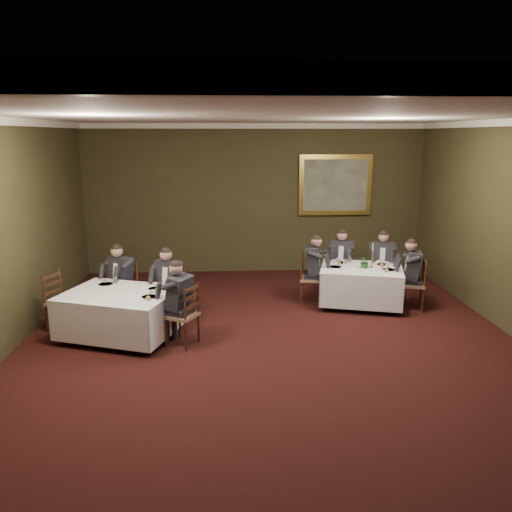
{
  "coord_description": "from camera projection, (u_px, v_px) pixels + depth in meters",
  "views": [
    {
      "loc": [
        -0.68,
        -6.79,
        3.25
      ],
      "look_at": [
        -0.16,
        1.8,
        1.15
      ],
      "focal_mm": 35.0,
      "sensor_mm": 36.0,
      "label": 1
    }
  ],
  "objects": [
    {
      "name": "chair_sec_endleft",
      "position": [
        63.0,
        314.0,
        8.46
      ],
      "size": [
        0.57,
        0.58,
        1.0
      ],
      "rotation": [
        0.0,
        0.0,
        -2.03
      ],
      "color": "#856344",
      "rests_on": "ground"
    },
    {
      "name": "centerpiece",
      "position": [
        365.0,
        261.0,
        9.52
      ],
      "size": [
        0.27,
        0.25,
        0.27
      ],
      "primitive_type": "imported",
      "rotation": [
        0.0,
        0.0,
        0.16
      ],
      "color": "#2D5926",
      "rests_on": "table_main"
    },
    {
      "name": "diner_main_backleft",
      "position": [
        341.0,
        269.0,
        10.45
      ],
      "size": [
        0.53,
        0.58,
        1.35
      ],
      "rotation": [
        0.0,
        0.0,
        2.83
      ],
      "color": "black",
      "rests_on": "chair_main_backleft"
    },
    {
      "name": "painting",
      "position": [
        335.0,
        185.0,
        11.79
      ],
      "size": [
        1.73,
        0.09,
        1.43
      ],
      "color": "#E8CB55",
      "rests_on": "back_wall"
    },
    {
      "name": "table_main",
      "position": [
        361.0,
        283.0,
        9.65
      ],
      "size": [
        1.8,
        1.54,
        0.67
      ],
      "rotation": [
        0.0,
        0.0,
        -0.26
      ],
      "color": "black",
      "rests_on": "ground"
    },
    {
      "name": "back_wall",
      "position": [
        255.0,
        199.0,
        11.82
      ],
      "size": [
        8.0,
        0.1,
        3.5
      ],
      "primitive_type": "cube",
      "color": "#34311A",
      "rests_on": "ground"
    },
    {
      "name": "chair_sec_endright",
      "position": [
        183.0,
        327.0,
        7.88
      ],
      "size": [
        0.58,
        0.59,
        1.0
      ],
      "rotation": [
        0.0,
        0.0,
        1.07
      ],
      "color": "#856344",
      "rests_on": "ground"
    },
    {
      "name": "chair_main_endright",
      "position": [
        413.0,
        294.0,
        9.5
      ],
      "size": [
        0.52,
        0.54,
        1.0
      ],
      "rotation": [
        0.0,
        0.0,
        1.3
      ],
      "color": "#856344",
      "rests_on": "ground"
    },
    {
      "name": "ceiling",
      "position": [
        277.0,
        115.0,
        6.56
      ],
      "size": [
        8.0,
        10.0,
        0.1
      ],
      "primitive_type": "cube",
      "color": "silver",
      "rests_on": "back_wall"
    },
    {
      "name": "diner_main_endleft",
      "position": [
        311.0,
        277.0,
        9.82
      ],
      "size": [
        0.55,
        0.49,
        1.35
      ],
      "rotation": [
        0.0,
        0.0,
        -1.78
      ],
      "color": "black",
      "rests_on": "chair_main_endleft"
    },
    {
      "name": "place_setting_table_second",
      "position": [
        109.0,
        282.0,
        8.54
      ],
      "size": [
        0.33,
        0.31,
        0.14
      ],
      "color": "white",
      "rests_on": "table_second"
    },
    {
      "name": "diner_sec_backleft",
      "position": [
        123.0,
        289.0,
        9.07
      ],
      "size": [
        0.6,
        0.62,
        1.35
      ],
      "rotation": [
        0.0,
        0.0,
        2.56
      ],
      "color": "black",
      "rests_on": "chair_sec_backleft"
    },
    {
      "name": "chair_main_backright",
      "position": [
        381.0,
        281.0,
        10.36
      ],
      "size": [
        0.54,
        0.53,
        1.0
      ],
      "rotation": [
        0.0,
        0.0,
        2.85
      ],
      "color": "#856344",
      "rests_on": "ground"
    },
    {
      "name": "chair_main_backleft",
      "position": [
        341.0,
        279.0,
        10.52
      ],
      "size": [
        0.55,
        0.54,
        1.0
      ],
      "rotation": [
        0.0,
        0.0,
        2.83
      ],
      "color": "#856344",
      "rests_on": "ground"
    },
    {
      "name": "front_wall",
      "position": [
        390.0,
        496.0,
        2.13
      ],
      "size": [
        8.0,
        0.1,
        3.5
      ],
      "primitive_type": "cube",
      "color": "#34311A",
      "rests_on": "ground"
    },
    {
      "name": "chair_sec_backright",
      "position": [
        171.0,
        305.0,
        8.89
      ],
      "size": [
        0.57,
        0.56,
        1.0
      ],
      "rotation": [
        0.0,
        0.0,
        2.74
      ],
      "color": "#856344",
      "rests_on": "ground"
    },
    {
      "name": "diner_main_endright",
      "position": [
        413.0,
        283.0,
        9.44
      ],
      "size": [
        0.57,
        0.51,
        1.35
      ],
      "rotation": [
        0.0,
        0.0,
        1.3
      ],
      "color": "black",
      "rests_on": "chair_main_endright"
    },
    {
      "name": "chair_main_endleft",
      "position": [
        310.0,
        288.0,
        9.87
      ],
      "size": [
        0.5,
        0.52,
        1.0
      ],
      "rotation": [
        0.0,
        0.0,
        -1.78
      ],
      "color": "#856344",
      "rests_on": "ground"
    },
    {
      "name": "ground",
      "position": [
        274.0,
        360.0,
        7.39
      ],
      "size": [
        10.0,
        10.0,
        0.0
      ],
      "primitive_type": "plane",
      "color": "black",
      "rests_on": "ground"
    },
    {
      "name": "diner_main_backright",
      "position": [
        381.0,
        271.0,
        10.29
      ],
      "size": [
        0.52,
        0.57,
        1.35
      ],
      "rotation": [
        0.0,
        0.0,
        2.85
      ],
      "color": "black",
      "rests_on": "chair_main_backright"
    },
    {
      "name": "diner_sec_endright",
      "position": [
        182.0,
        314.0,
        7.83
      ],
      "size": [
        0.61,
        0.58,
        1.35
      ],
      "rotation": [
        0.0,
        0.0,
        1.07
      ],
      "color": "black",
      "rests_on": "chair_sec_endright"
    },
    {
      "name": "chair_sec_backleft",
      "position": [
        124.0,
        301.0,
        9.13
      ],
      "size": [
        0.6,
        0.59,
        1.0
      ],
      "rotation": [
        0.0,
        0.0,
        2.56
      ],
      "color": "#856344",
      "rests_on": "ground"
    },
    {
      "name": "diner_sec_backright",
      "position": [
        170.0,
        293.0,
        8.82
      ],
      "size": [
        0.56,
        0.6,
        1.35
      ],
      "rotation": [
        0.0,
        0.0,
        2.74
      ],
      "color": "black",
      "rests_on": "chair_sec_backright"
    },
    {
      "name": "place_setting_table_main",
      "position": [
        343.0,
        260.0,
        9.98
      ],
      "size": [
        0.33,
        0.31,
        0.14
      ],
      "color": "white",
      "rests_on": "table_main"
    },
    {
      "name": "table_second",
      "position": [
        120.0,
        311.0,
        8.13
      ],
      "size": [
        2.09,
        1.83,
        0.67
      ],
      "rotation": [
        0.0,
        0.0,
        -0.33
      ],
      "color": "black",
      "rests_on": "ground"
    },
    {
      "name": "crown_molding",
      "position": [
        277.0,
        120.0,
        6.57
      ],
      "size": [
        8.0,
        10.0,
        0.12
      ],
      "color": "white",
      "rests_on": "back_wall"
    },
    {
      "name": "candlestick",
      "position": [
        372.0,
        259.0,
        9.52
      ],
      "size": [
        0.07,
        0.07,
        0.49
      ],
      "color": "gold",
      "rests_on": "table_main"
    }
  ]
}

